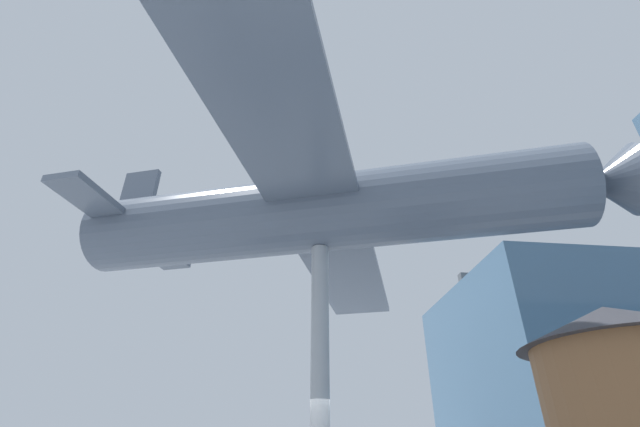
{
  "coord_description": "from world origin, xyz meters",
  "views": [
    {
      "loc": [
        9.68,
        -1.03,
        1.39
      ],
      "look_at": [
        0.0,
        0.0,
        7.03
      ],
      "focal_mm": 24.0,
      "sensor_mm": 36.0,
      "label": 1
    }
  ],
  "objects": [
    {
      "name": "glass_pavilion_left",
      "position": [
        -7.69,
        13.42,
        4.07
      ],
      "size": [
        9.18,
        13.28,
        8.72
      ],
      "color": "slate",
      "rests_on": "ground_plane"
    },
    {
      "name": "suspended_airplane",
      "position": [
        0.07,
        0.2,
        7.04
      ],
      "size": [
        17.22,
        14.16,
        3.17
      ],
      "rotation": [
        0.0,
        0.0,
        -0.32
      ],
      "color": "#4C5666",
      "rests_on": "support_pylon_central"
    },
    {
      "name": "support_pylon_central",
      "position": [
        0.0,
        0.0,
        3.01
      ],
      "size": [
        0.42,
        0.42,
        6.02
      ],
      "color": "#999EA3",
      "rests_on": "ground_plane"
    }
  ]
}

